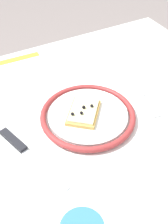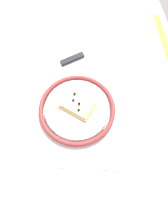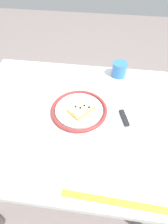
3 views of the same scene
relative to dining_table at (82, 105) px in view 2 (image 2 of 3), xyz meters
name	(u,v)px [view 2 (image 2 of 3)]	position (x,y,z in m)	size (l,w,h in m)	color
ground_plane	(83,145)	(0.00, 0.00, -0.63)	(6.00, 6.00, 0.00)	slate
dining_table	(82,105)	(0.00, 0.00, 0.00)	(1.14, 0.77, 0.71)	white
plate	(77,109)	(-0.06, 0.02, 0.10)	(0.25, 0.25, 0.02)	white
pizza_slice_near	(78,105)	(-0.04, 0.02, 0.11)	(0.13, 0.13, 0.02)	gold
knife	(64,62)	(0.14, 0.04, 0.09)	(0.09, 0.23, 0.01)	silver
fork	(90,167)	(-0.25, 0.02, 0.09)	(0.07, 0.20, 0.00)	#BCBCBC
measuring_tape	(168,52)	(0.12, -0.34, 0.09)	(0.36, 0.02, 0.00)	yellow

